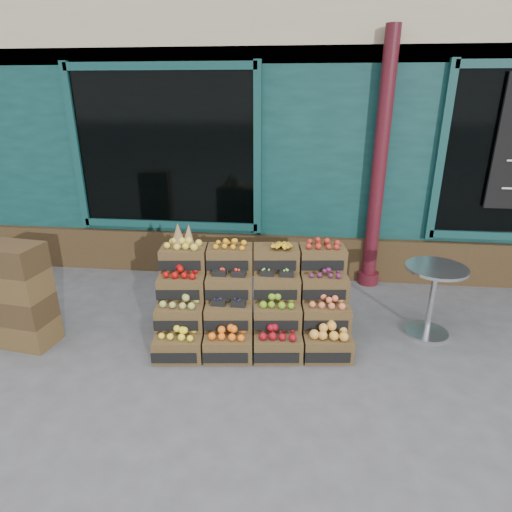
# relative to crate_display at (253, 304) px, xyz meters

# --- Properties ---
(ground) EXTENTS (60.00, 60.00, 0.00)m
(ground) POSITION_rel_crate_display_xyz_m (0.21, -0.50, -0.38)
(ground) COLOR #4C4C4F
(ground) RESTS_ON ground
(shop_facade) EXTENTS (12.00, 6.24, 4.80)m
(shop_facade) POSITION_rel_crate_display_xyz_m (0.21, 4.61, 2.02)
(shop_facade) COLOR #103836
(shop_facade) RESTS_ON ground
(crate_display) EXTENTS (2.05, 1.17, 1.22)m
(crate_display) POSITION_rel_crate_display_xyz_m (0.00, 0.00, 0.00)
(crate_display) COLOR #4C391E
(crate_display) RESTS_ON ground
(spare_crates) EXTENTS (0.59, 0.44, 1.09)m
(spare_crates) POSITION_rel_crate_display_xyz_m (-2.32, -0.42, 0.17)
(spare_crates) COLOR #4C391E
(spare_crates) RESTS_ON ground
(bistro_table) EXTENTS (0.63, 0.63, 0.79)m
(bistro_table) POSITION_rel_crate_display_xyz_m (1.89, 0.26, 0.12)
(bistro_table) COLOR #B6B9BD
(bistro_table) RESTS_ON ground
(shopkeeper) EXTENTS (0.65, 0.43, 1.75)m
(shopkeeper) POSITION_rel_crate_display_xyz_m (-1.65, 2.14, 0.50)
(shopkeeper) COLOR #14461A
(shopkeeper) RESTS_ON ground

